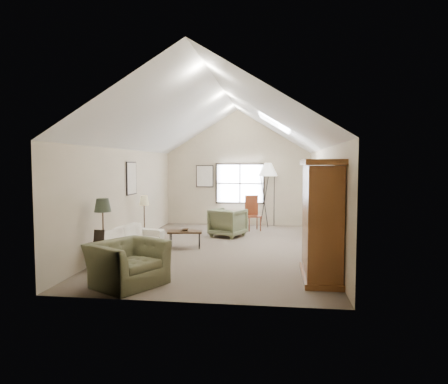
# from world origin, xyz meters

# --- Properties ---
(room_shell) EXTENTS (5.01, 8.01, 4.00)m
(room_shell) POSITION_xyz_m (0.00, 0.00, 3.21)
(room_shell) COLOR brown
(room_shell) RESTS_ON ground
(window) EXTENTS (1.72, 0.08, 1.42)m
(window) POSITION_xyz_m (0.10, 3.96, 1.45)
(window) COLOR black
(window) RESTS_ON room_shell
(skylight) EXTENTS (0.80, 1.20, 0.52)m
(skylight) POSITION_xyz_m (1.30, 0.90, 3.22)
(skylight) COLOR white
(skylight) RESTS_ON room_shell
(wall_art) EXTENTS (1.97, 3.71, 0.88)m
(wall_art) POSITION_xyz_m (-1.88, 1.94, 1.73)
(wall_art) COLOR black
(wall_art) RESTS_ON room_shell
(armoire) EXTENTS (0.60, 1.50, 2.20)m
(armoire) POSITION_xyz_m (2.18, -2.40, 1.10)
(armoire) COLOR brown
(armoire) RESTS_ON ground
(tv_alcove) EXTENTS (0.32, 1.30, 2.10)m
(tv_alcove) POSITION_xyz_m (2.34, 1.60, 1.15)
(tv_alcove) COLOR white
(tv_alcove) RESTS_ON ground
(media_console) EXTENTS (0.34, 1.18, 0.60)m
(media_console) POSITION_xyz_m (2.32, 1.60, 0.30)
(media_console) COLOR #382316
(media_console) RESTS_ON ground
(tv_panel) EXTENTS (0.05, 0.90, 0.55)m
(tv_panel) POSITION_xyz_m (2.32, 1.60, 0.92)
(tv_panel) COLOR black
(tv_panel) RESTS_ON media_console
(sofa) EXTENTS (1.29, 2.21, 0.61)m
(sofa) POSITION_xyz_m (-2.20, -0.70, 0.30)
(sofa) COLOR white
(sofa) RESTS_ON ground
(armchair_near) EXTENTS (1.49, 1.54, 0.77)m
(armchair_near) POSITION_xyz_m (-1.23, -3.27, 0.38)
(armchair_near) COLOR #616244
(armchair_near) RESTS_ON ground
(armchair_far) EXTENTS (1.18, 1.19, 0.82)m
(armchair_far) POSITION_xyz_m (-0.05, 1.67, 0.41)
(armchair_far) COLOR #626A4A
(armchair_far) RESTS_ON ground
(coffee_table) EXTENTS (0.93, 0.61, 0.44)m
(coffee_table) POSITION_xyz_m (-0.93, -0.09, 0.22)
(coffee_table) COLOR #3C2A18
(coffee_table) RESTS_ON ground
(bowl) EXTENTS (0.24, 0.24, 0.05)m
(bowl) POSITION_xyz_m (-0.93, -0.09, 0.46)
(bowl) COLOR #3C2A18
(bowl) RESTS_ON coffee_table
(side_table) EXTENTS (0.63, 0.63, 0.52)m
(side_table) POSITION_xyz_m (-2.20, -2.30, 0.26)
(side_table) COLOR #392317
(side_table) RESTS_ON ground
(side_chair) EXTENTS (0.56, 0.56, 1.12)m
(side_chair) POSITION_xyz_m (0.63, 2.83, 0.56)
(side_chair) COLOR maroon
(side_chair) RESTS_ON ground
(tripod_lamp) EXTENTS (0.83, 0.83, 2.21)m
(tripod_lamp) POSITION_xyz_m (1.07, 3.70, 1.10)
(tripod_lamp) COLOR white
(tripod_lamp) RESTS_ON ground
(dark_lamp) EXTENTS (0.42, 0.42, 1.45)m
(dark_lamp) POSITION_xyz_m (-2.20, -2.10, 0.72)
(dark_lamp) COLOR #23291D
(dark_lamp) RESTS_ON ground
(tan_lamp) EXTENTS (0.32, 0.32, 1.30)m
(tan_lamp) POSITION_xyz_m (-2.20, 0.50, 0.65)
(tan_lamp) COLOR tan
(tan_lamp) RESTS_ON ground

